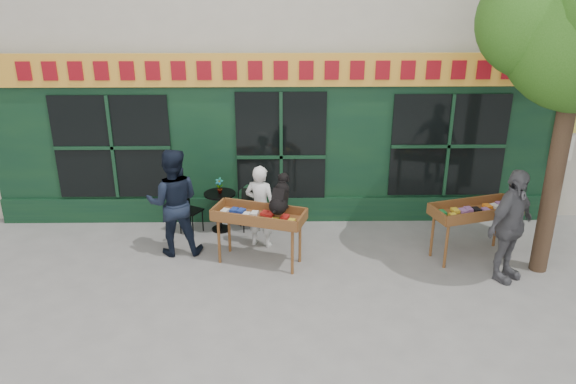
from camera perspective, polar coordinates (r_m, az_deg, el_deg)
name	(u,v)px	position (r m, az deg, el deg)	size (l,w,h in m)	color
ground	(282,280)	(9.21, -0.60, -8.93)	(80.00, 80.00, 0.00)	slate
book_cart_center	(259,218)	(9.38, -2.96, -2.70)	(1.62, 1.06, 0.99)	brown
dog	(280,193)	(9.14, -0.83, -0.15)	(0.34, 0.60, 0.60)	black
woman	(260,206)	(10.00, -2.83, -1.47)	(0.56, 0.37, 1.53)	white
book_cart_right	(475,213)	(10.08, 18.47, -2.07)	(1.61, 1.02, 0.99)	brown
man_right	(510,226)	(9.50, 21.66, -3.23)	(1.09, 0.46, 1.87)	#525257
bistro_table	(220,204)	(10.74, -6.90, -1.21)	(0.60, 0.60, 0.76)	black
bistro_chair_left	(187,205)	(10.76, -10.26, -1.26)	(0.50, 0.49, 0.95)	black
bistro_chair_right	(254,201)	(10.75, -3.50, -0.97)	(0.45, 0.44, 0.95)	black
potted_plant	(219,186)	(10.60, -6.99, 0.65)	(0.16, 0.11, 0.30)	gray
man_left	(173,202)	(9.86, -11.57, -1.04)	(0.93, 0.72, 1.91)	black
chalkboard	(253,205)	(11.00, -3.57, -1.32)	(0.58, 0.28, 0.79)	black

